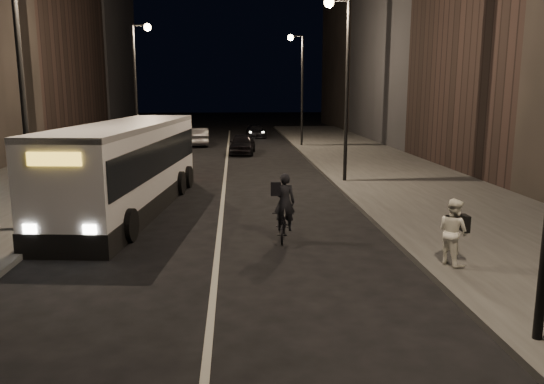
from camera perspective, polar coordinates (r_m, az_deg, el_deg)
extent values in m
plane|color=black|center=(12.80, -6.13, -8.85)|extent=(180.00, 180.00, 0.00)
cube|color=#3A3A37|center=(27.57, 12.87, 1.84)|extent=(7.00, 70.00, 0.16)
cube|color=#3A3A37|center=(27.88, -22.84, 1.35)|extent=(7.00, 70.00, 0.16)
cube|color=black|center=(42.91, 18.16, 18.73)|extent=(8.00, 61.00, 21.00)
cylinder|color=black|center=(24.57, 8.06, 10.48)|extent=(0.16, 0.16, 8.00)
cube|color=black|center=(24.78, 7.24, 19.79)|extent=(0.90, 0.08, 0.08)
sphere|color=#FFD18C|center=(24.69, 6.14, 19.62)|extent=(0.44, 0.44, 0.44)
cylinder|color=black|center=(40.36, 3.26, 10.73)|extent=(0.16, 0.16, 8.00)
cube|color=black|center=(40.49, 2.67, 16.40)|extent=(0.90, 0.08, 0.08)
sphere|color=#FFD18C|center=(40.43, 2.00, 16.27)|extent=(0.44, 0.44, 0.44)
cylinder|color=black|center=(17.16, -25.24, 9.39)|extent=(0.16, 0.16, 8.00)
cylinder|color=black|center=(34.58, -14.46, 10.36)|extent=(0.16, 0.16, 8.00)
cube|color=black|center=(34.72, -14.02, 17.01)|extent=(0.90, 0.08, 0.08)
sphere|color=#FFD18C|center=(34.64, -13.25, 16.89)|extent=(0.44, 0.44, 0.44)
cube|color=white|center=(19.81, -15.20, 2.55)|extent=(3.70, 11.87, 3.11)
cube|color=black|center=(19.75, -15.26, 3.81)|extent=(3.74, 11.50, 1.12)
cube|color=white|center=(19.66, -15.42, 6.91)|extent=(3.72, 11.88, 0.18)
cube|color=gold|center=(14.26, -22.37, 3.30)|extent=(1.37, 0.27, 0.34)
cylinder|color=black|center=(16.71, -23.17, -3.21)|extent=(0.45, 1.00, 0.97)
cylinder|color=black|center=(15.83, -15.17, -3.46)|extent=(0.45, 1.00, 0.97)
cylinder|color=black|center=(23.82, -15.23, 1.31)|extent=(0.45, 1.00, 0.97)
cylinder|color=black|center=(23.21, -9.49, 1.30)|extent=(0.45, 1.00, 0.97)
imported|color=black|center=(15.47, 1.26, -3.51)|extent=(0.84, 1.81, 0.92)
imported|color=black|center=(15.12, 1.34, -1.07)|extent=(0.66, 0.48, 1.67)
imported|color=white|center=(13.46, 18.90, -4.06)|extent=(0.87, 0.96, 1.63)
imported|color=black|center=(36.23, -3.21, 5.20)|extent=(1.98, 4.17, 1.38)
imported|color=#3A3A3C|center=(41.93, -7.89, 5.91)|extent=(1.73, 4.30, 1.39)
imported|color=black|center=(48.67, -1.75, 6.54)|extent=(1.97, 4.00, 1.12)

